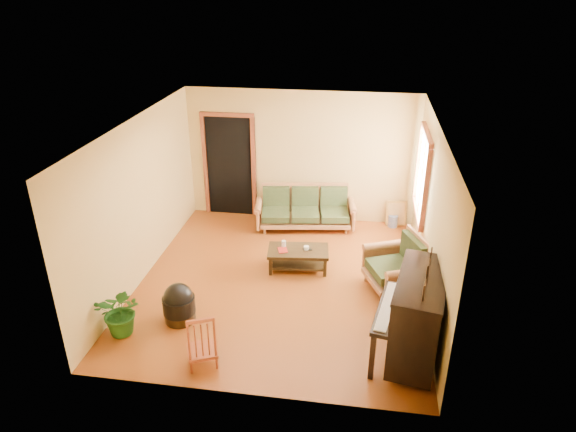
% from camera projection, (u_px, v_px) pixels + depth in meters
% --- Properties ---
extents(floor, '(5.00, 5.00, 0.00)m').
position_uv_depth(floor, '(280.00, 282.00, 8.36)').
color(floor, '#672D0D').
rests_on(floor, ground).
extents(doorway, '(1.08, 0.16, 2.05)m').
position_uv_depth(doorway, '(229.00, 167.00, 10.34)').
color(doorway, black).
rests_on(doorway, floor).
extents(window, '(0.12, 1.36, 1.46)m').
position_uv_depth(window, '(423.00, 175.00, 8.58)').
color(window, white).
rests_on(window, right_wall).
extents(sofa, '(1.99, 1.06, 0.81)m').
position_uv_depth(sofa, '(305.00, 209.00, 9.98)').
color(sofa, '#9A5F38').
rests_on(sofa, floor).
extents(coffee_table, '(1.06, 0.65, 0.37)m').
position_uv_depth(coffee_table, '(298.00, 259.00, 8.66)').
color(coffee_table, black).
rests_on(coffee_table, floor).
extents(armchair, '(1.17, 1.19, 0.92)m').
position_uv_depth(armchair, '(394.00, 264.00, 7.98)').
color(armchair, '#9A5F38').
rests_on(armchair, floor).
extents(piano, '(1.04, 1.48, 1.20)m').
position_uv_depth(piano, '(418.00, 319.00, 6.48)').
color(piano, black).
rests_on(piano, floor).
extents(footstool, '(0.57, 0.57, 0.44)m').
position_uv_depth(footstool, '(179.00, 307.00, 7.35)').
color(footstool, black).
rests_on(footstool, floor).
extents(red_chair, '(0.50, 0.52, 0.79)m').
position_uv_depth(red_chair, '(201.00, 338.00, 6.46)').
color(red_chair, maroon).
rests_on(red_chair, floor).
extents(leaning_frame, '(0.41, 0.14, 0.53)m').
position_uv_depth(leaning_frame, '(396.00, 213.00, 10.12)').
color(leaning_frame, '#AE843A').
rests_on(leaning_frame, floor).
extents(ceramic_crock, '(0.24, 0.24, 0.24)m').
position_uv_depth(ceramic_crock, '(393.00, 221.00, 10.14)').
color(ceramic_crock, '#2F448D').
rests_on(ceramic_crock, floor).
extents(potted_plant, '(0.65, 0.56, 0.71)m').
position_uv_depth(potted_plant, '(122.00, 312.00, 7.03)').
color(potted_plant, '#1C5017').
rests_on(potted_plant, floor).
extents(book, '(0.20, 0.24, 0.02)m').
position_uv_depth(book, '(278.00, 251.00, 8.53)').
color(book, maroon).
rests_on(book, coffee_table).
extents(candle, '(0.09, 0.09, 0.12)m').
position_uv_depth(candle, '(284.00, 244.00, 8.63)').
color(candle, white).
rests_on(candle, coffee_table).
extents(glass_jar, '(0.09, 0.09, 0.06)m').
position_uv_depth(glass_jar, '(306.00, 248.00, 8.57)').
color(glass_jar, white).
rests_on(glass_jar, coffee_table).
extents(remote, '(0.16, 0.06, 0.02)m').
position_uv_depth(remote, '(307.00, 249.00, 8.58)').
color(remote, black).
rests_on(remote, coffee_table).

